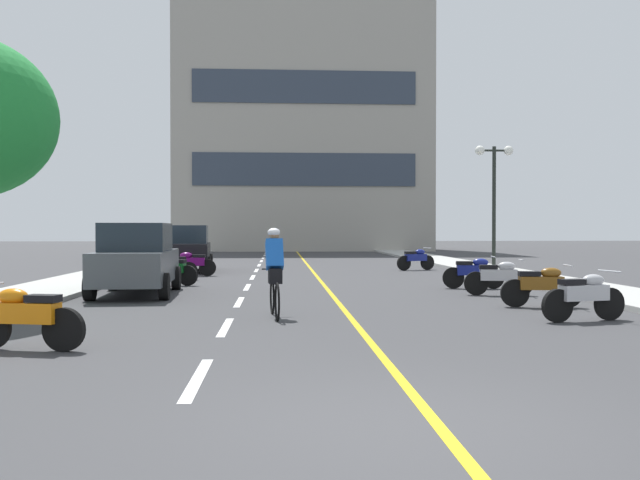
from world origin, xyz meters
name	(u,v)px	position (x,y,z in m)	size (l,w,h in m)	color
ground_plane	(307,272)	(0.00, 21.00, 0.00)	(140.00, 140.00, 0.00)	#38383A
curb_left	(136,267)	(-7.20, 24.00, 0.06)	(2.40, 72.00, 0.12)	#A8A8A3
curb_right	(467,266)	(7.20, 24.00, 0.06)	(2.40, 72.00, 0.12)	#A8A8A3
lane_dash_0	(198,378)	(-2.00, 2.00, 0.00)	(0.14, 2.20, 0.01)	silver
lane_dash_1	(226,327)	(-2.00, 6.00, 0.00)	(0.14, 2.20, 0.01)	silver
lane_dash_2	(239,302)	(-2.00, 10.00, 0.00)	(0.14, 2.20, 0.01)	silver
lane_dash_3	(247,287)	(-2.00, 14.00, 0.00)	(0.14, 2.20, 0.01)	silver
lane_dash_4	(253,277)	(-2.00, 18.00, 0.00)	(0.14, 2.20, 0.01)	silver
lane_dash_5	(256,270)	(-2.00, 22.00, 0.00)	(0.14, 2.20, 0.01)	silver
lane_dash_6	(259,265)	(-2.00, 26.00, 0.00)	(0.14, 2.20, 0.01)	silver
lane_dash_7	(261,261)	(-2.00, 30.00, 0.00)	(0.14, 2.20, 0.01)	silver
lane_dash_8	(263,258)	(-2.00, 34.00, 0.00)	(0.14, 2.20, 0.01)	silver
lane_dash_9	(265,255)	(-2.00, 38.00, 0.00)	(0.14, 2.20, 0.01)	silver
lane_dash_10	(266,253)	(-2.00, 42.00, 0.00)	(0.14, 2.20, 0.01)	silver
lane_dash_11	(267,251)	(-2.00, 46.00, 0.00)	(0.14, 2.20, 0.01)	silver
centre_line_yellow	(310,267)	(0.25, 24.00, 0.00)	(0.12, 66.00, 0.01)	gold
office_building	(303,123)	(0.84, 49.29, 10.20)	(19.76, 8.71, 20.41)	#9E998E
street_lamp_mid	(494,178)	(7.03, 19.65, 3.60)	(1.46, 0.36, 4.70)	black
parked_car_near	(137,259)	(-4.70, 11.90, 0.92)	(2.09, 4.28, 1.82)	black
parked_car_mid	(187,248)	(-4.71, 21.53, 0.92)	(2.16, 4.31, 1.82)	black
motorcycle_0	(26,316)	(-4.56, 3.92, 0.47)	(1.68, 0.65, 0.92)	black
motorcycle_1	(584,295)	(4.41, 6.34, 0.47)	(1.68, 0.66, 0.92)	black
motorcycle_2	(542,285)	(4.49, 8.52, 0.47)	(1.70, 0.60, 0.92)	black
motorcycle_3	(499,277)	(4.42, 11.13, 0.47)	(1.69, 0.61, 0.92)	black
motorcycle_4	(474,272)	(4.36, 13.13, 0.47)	(1.70, 0.60, 0.92)	black
motorcycle_5	(170,270)	(-4.32, 14.75, 0.47)	(1.67, 0.71, 0.92)	black
motorcycle_6	(171,266)	(-4.60, 16.73, 0.47)	(1.67, 0.70, 0.92)	black
motorcycle_7	(192,263)	(-4.18, 18.73, 0.47)	(1.70, 0.60, 0.92)	black
motorcycle_8	(416,259)	(4.49, 21.77, 0.47)	(1.64, 0.80, 0.92)	black
cyclist_rider	(275,270)	(-1.18, 7.27, 0.89)	(0.43, 1.77, 1.71)	black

